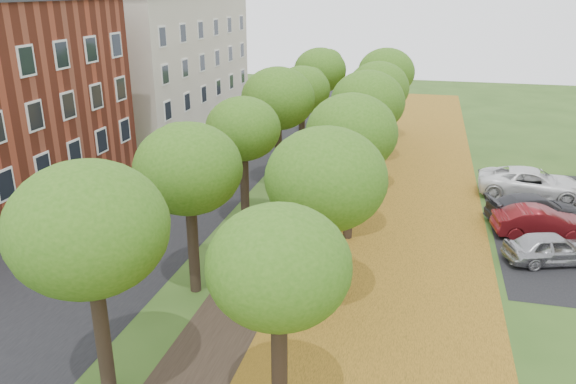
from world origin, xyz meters
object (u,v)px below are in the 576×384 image
Objects in this scene: car_silver at (552,248)px; car_white at (533,183)px; car_grey at (535,209)px; car_red at (541,223)px.

car_white is (0.43, 8.02, 0.12)m from car_silver.
car_grey is at bearing 177.74° from car_white.
car_white reaches higher than car_red.
car_white is at bearing -12.93° from car_red.
car_grey reaches higher than car_silver.
car_red reaches higher than car_grey.
car_white reaches higher than car_silver.
car_grey is 3.66m from car_white.
car_grey is (0.00, 4.38, 0.03)m from car_silver.
car_red is 1.74m from car_grey.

